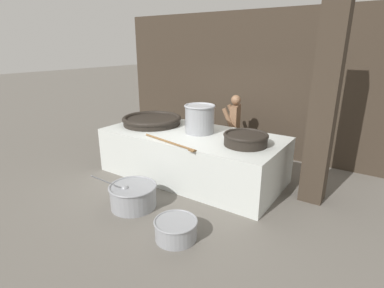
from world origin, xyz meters
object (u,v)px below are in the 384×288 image
(stock_pot, at_px, (200,118))
(prep_bowl_vegetables, at_px, (133,195))
(giant_wok_near, at_px, (152,120))
(cook, at_px, (234,127))
(prep_bowl_meat, at_px, (176,228))
(giant_wok_far, at_px, (246,139))

(stock_pot, distance_m, prep_bowl_vegetables, 2.17)
(giant_wok_near, xyz_separation_m, stock_pot, (1.33, 0.04, 0.21))
(cook, xyz_separation_m, prep_bowl_meat, (0.73, -3.38, -0.74))
(giant_wok_near, distance_m, stock_pot, 1.35)
(giant_wok_near, bearing_deg, cook, 37.74)
(stock_pot, bearing_deg, giant_wok_far, -11.30)
(stock_pot, distance_m, cook, 1.28)
(prep_bowl_meat, bearing_deg, cook, 102.15)
(prep_bowl_vegetables, relative_size, prep_bowl_meat, 1.57)
(prep_bowl_vegetables, bearing_deg, cook, 80.94)
(giant_wok_far, relative_size, prep_bowl_meat, 1.27)
(stock_pot, height_order, prep_bowl_meat, stock_pot)
(giant_wok_far, distance_m, prep_bowl_vegetables, 2.33)
(giant_wok_far, height_order, prep_bowl_meat, giant_wok_far)
(giant_wok_near, height_order, stock_pot, stock_pot)
(stock_pot, bearing_deg, cook, 77.87)
(giant_wok_near, distance_m, giant_wok_far, 2.53)
(giant_wok_far, distance_m, cook, 1.72)
(stock_pot, distance_m, prep_bowl_meat, 2.66)
(stock_pot, height_order, cook, cook)
(giant_wok_far, xyz_separation_m, cook, (-0.93, 1.43, -0.22))
(prep_bowl_vegetables, distance_m, prep_bowl_meat, 1.26)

